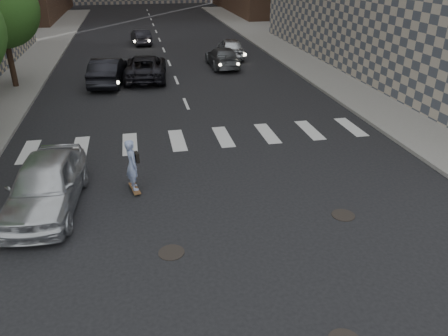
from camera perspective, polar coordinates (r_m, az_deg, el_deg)
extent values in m
plane|color=black|center=(11.24, 4.19, -13.35)|extent=(160.00, 160.00, 0.00)
cube|color=gray|center=(33.79, 19.44, 12.57)|extent=(13.00, 80.00, 0.15)
cube|color=black|center=(26.70, 20.16, 13.45)|extent=(0.30, 18.00, 4.00)
cylinder|color=#382619|center=(28.74, -26.05, 12.31)|extent=(0.32, 0.32, 2.80)
sphere|color=#2B551C|center=(28.32, -27.24, 17.96)|extent=(4.20, 4.20, 4.20)
cylinder|color=black|center=(11.90, -6.89, -10.89)|extent=(0.70, 0.70, 0.02)
cylinder|color=black|center=(13.82, 15.31, -5.96)|extent=(0.70, 0.70, 0.02)
cube|color=brown|center=(14.95, -11.59, -2.61)|extent=(0.42, 0.95, 0.02)
cylinder|color=green|center=(14.68, -11.58, -3.43)|extent=(0.04, 0.07, 0.06)
cylinder|color=green|center=(14.70, -10.96, -3.31)|extent=(0.04, 0.07, 0.06)
cylinder|color=green|center=(15.24, -12.16, -2.31)|extent=(0.04, 0.07, 0.06)
cylinder|color=green|center=(15.27, -11.56, -2.20)|extent=(0.04, 0.07, 0.06)
imported|color=#909ED2|center=(14.55, -11.89, 0.43)|extent=(0.54, 0.71, 1.74)
cube|color=black|center=(14.54, -11.31, 1.40)|extent=(0.16, 0.30, 0.33)
imported|color=silver|center=(14.41, -22.25, -1.98)|extent=(2.32, 4.97, 1.65)
imported|color=black|center=(27.96, -14.92, 12.14)|extent=(2.31, 5.07, 1.61)
imported|color=#53565A|center=(31.60, -0.19, 14.27)|extent=(1.90, 4.68, 1.36)
imported|color=black|center=(28.73, -10.20, 12.83)|extent=(2.94, 5.60, 1.50)
imported|color=silver|center=(34.60, 0.87, 15.43)|extent=(2.13, 4.55, 1.51)
imported|color=black|center=(40.85, -10.79, 16.48)|extent=(1.85, 4.03, 1.28)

